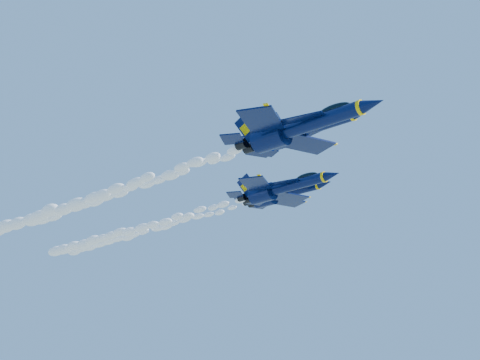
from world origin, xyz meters
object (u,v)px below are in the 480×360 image
Objects in this scene: jet_second at (299,131)px; jet_fourth at (282,194)px; jet_third at (282,188)px; jet_lead at (298,128)px.

jet_fourth is (-17.66, 20.80, 2.08)m from jet_second.
jet_third is (-11.79, 12.72, -0.50)m from jet_second.
jet_second is 27.36m from jet_fourth.
jet_second is 17.35m from jet_third.
jet_second reaches higher than jet_lead.
jet_lead is 1.01× the size of jet_fourth.
jet_third reaches higher than jet_lead.
jet_third is at bearing 129.06° from jet_lead.
jet_fourth is at bearing 130.33° from jet_second.
jet_lead is 0.96× the size of jet_second.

